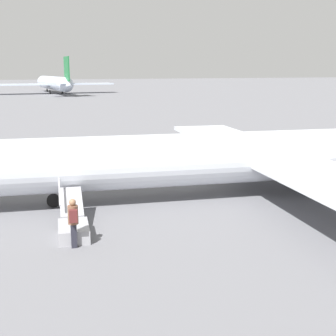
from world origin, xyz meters
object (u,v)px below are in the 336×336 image
object	(u,v)px
airplane_far_left	(54,83)
passenger	(73,220)
boarding_stairs	(73,225)
airplane_main	(270,156)

from	to	relation	value
airplane_far_left	passenger	distance (m)	113.24
boarding_stairs	airplane_far_left	bearing A→B (deg)	0.44
airplane_main	passenger	xyz separation A→B (m)	(10.49, 3.39, -0.93)
passenger	airplane_main	bearing A→B (deg)	-62.11
airplane_main	airplane_far_left	distance (m)	108.59
passenger	airplane_far_left	bearing A→B (deg)	0.42
airplane_far_left	passenger	xyz separation A→B (m)	(18.78, 111.66, -1.72)
airplane_far_left	airplane_main	bearing A→B (deg)	175.09
passenger	boarding_stairs	bearing A→B (deg)	-0.66
boarding_stairs	passenger	xyz separation A→B (m)	(0.25, 1.36, 0.64)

